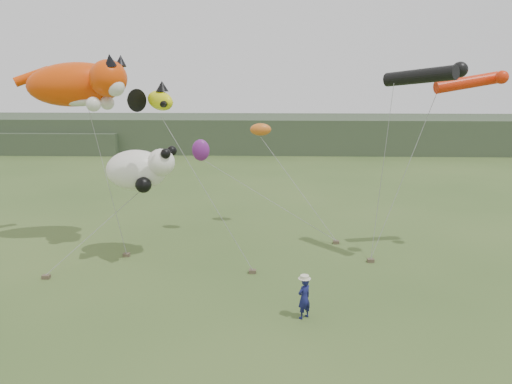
# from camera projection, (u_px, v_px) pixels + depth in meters

# --- Properties ---
(ground) EXTENTS (120.00, 120.00, 0.00)m
(ground) POSITION_uv_depth(u_px,v_px,m) (262.00, 317.00, 18.45)
(ground) COLOR #385123
(ground) RESTS_ON ground
(headland) EXTENTS (90.00, 13.00, 4.00)m
(headland) POSITION_uv_depth(u_px,v_px,m) (247.00, 134.00, 61.67)
(headland) COLOR #2D3D28
(headland) RESTS_ON ground
(festival_attendant) EXTENTS (0.68, 0.66, 1.58)m
(festival_attendant) POSITION_uv_depth(u_px,v_px,m) (304.00, 298.00, 18.19)
(festival_attendant) COLOR #151850
(festival_attendant) RESTS_ON ground
(sandbag_anchors) EXTENTS (14.99, 5.53, 0.16)m
(sandbag_anchors) POSITION_uv_depth(u_px,v_px,m) (231.00, 260.00, 23.93)
(sandbag_anchors) COLOR brown
(sandbag_anchors) RESTS_ON ground
(cat_kite) EXTENTS (6.37, 3.55, 2.71)m
(cat_kite) POSITION_uv_depth(u_px,v_px,m) (83.00, 84.00, 24.64)
(cat_kite) COLOR #DF3F06
(cat_kite) RESTS_ON ground
(fish_kite) EXTENTS (2.74, 1.79, 1.32)m
(fish_kite) POSITION_uv_depth(u_px,v_px,m) (150.00, 100.00, 21.21)
(fish_kite) COLOR yellow
(fish_kite) RESTS_ON ground
(tube_kites) EXTENTS (5.70, 3.36, 1.43)m
(tube_kites) POSITION_uv_depth(u_px,v_px,m) (447.00, 78.00, 22.69)
(tube_kites) COLOR black
(tube_kites) RESTS_ON ground
(panda_kite) EXTENTS (3.41, 2.20, 2.12)m
(panda_kite) POSITION_uv_depth(u_px,v_px,m) (140.00, 169.00, 23.77)
(panda_kite) COLOR white
(panda_kite) RESTS_ON ground
(misc_kites) EXTENTS (4.36, 2.25, 1.95)m
(misc_kites) POSITION_uv_depth(u_px,v_px,m) (228.00, 141.00, 28.01)
(misc_kites) COLOR orange
(misc_kites) RESTS_ON ground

